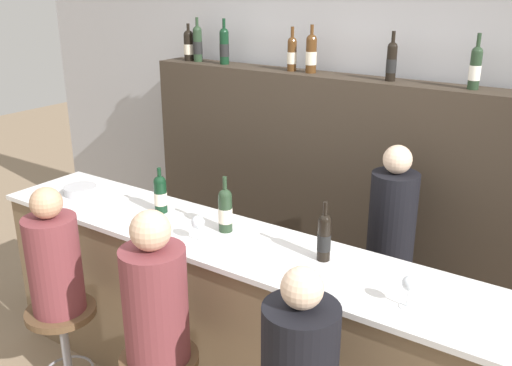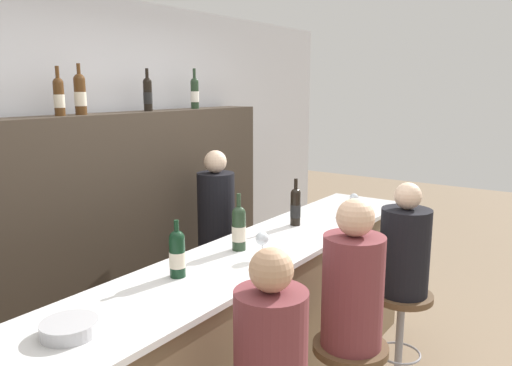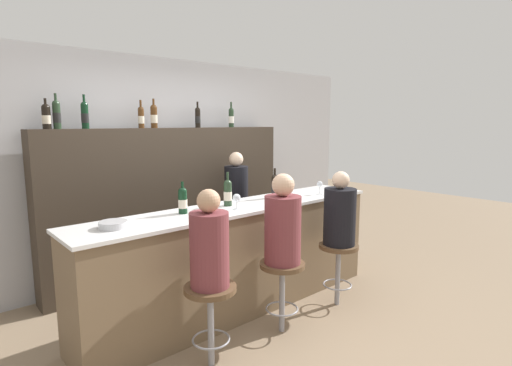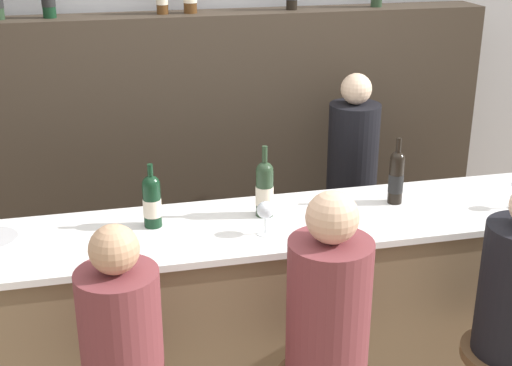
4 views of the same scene
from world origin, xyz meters
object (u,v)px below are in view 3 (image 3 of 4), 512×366
Objects in this scene: wine_glass_0 at (237,198)px; wine_bottle_backbar_2 at (85,115)px; wine_bottle_backbar_5 at (198,117)px; bar_stool_left at (210,303)px; wine_bottle_backbar_0 at (46,116)px; wine_bottle_backbar_4 at (154,116)px; wine_bottle_backbar_1 at (57,114)px; wine_bottle_backbar_3 at (141,117)px; guest_seated_left at (209,245)px; guest_seated_middle at (283,225)px; guest_seated_right at (340,214)px; wine_glass_1 at (320,185)px; wine_bottle_backbar_6 at (231,117)px; bartender at (237,217)px; wine_bottle_counter_1 at (228,192)px; bar_stool_middle at (282,277)px; metal_bowl at (113,225)px; wine_bottle_counter_0 at (183,200)px; wine_bottle_counter_2 at (275,186)px; bar_stool_right at (338,257)px.

wine_bottle_backbar_2 is at bearing 121.72° from wine_glass_0.
bar_stool_left is (-1.13, -1.85, -1.40)m from wine_bottle_backbar_5.
wine_bottle_backbar_0 is 1.11m from wine_bottle_backbar_4.
wine_bottle_backbar_1 is 1.11× the size of wine_bottle_backbar_3.
wine_bottle_backbar_3 is at bearing 78.05° from guest_seated_left.
guest_seated_middle is 0.79m from guest_seated_right.
wine_bottle_backbar_6 is at bearing 97.02° from wine_glass_1.
wine_bottle_backbar_3 is 0.94× the size of wine_bottle_backbar_6.
wine_bottle_backbar_0 is 2.33m from bartender.
wine_bottle_backbar_4 reaches higher than wine_bottle_backbar_5.
guest_seated_middle is at bearing -78.59° from wine_bottle_backbar_3.
wine_bottle_backbar_3 is 0.94× the size of wine_bottle_backbar_4.
bar_stool_middle is at bearing -82.81° from wine_bottle_counter_1.
wine_glass_0 is at bearing 152.68° from guest_seated_right.
metal_bowl is 1.49m from bar_stool_middle.
guest_seated_right is (1.77, -1.85, -0.97)m from wine_bottle_backbar_2.
wine_bottle_backbar_3 is at bearing 100.17° from wine_glass_0.
wine_bottle_backbar_5 is at bearing 78.77° from bar_stool_middle.
wine_bottle_backbar_0 reaches higher than wine_bottle_counter_1.
wine_bottle_backbar_1 is 1.04× the size of wine_bottle_backbar_4.
guest_seated_left reaches higher than wine_bottle_counter_0.
wine_bottle_backbar_5 is 2.35m from bar_stool_middle.
wine_bottle_backbar_1 reaches higher than wine_bottle_backbar_4.
bartender is at bearing 66.39° from guest_seated_middle.
guest_seated_right reaches higher than bar_stool_middle.
wine_bottle_counter_2 is 1.40m from wine_bottle_backbar_5.
bar_stool_right is (1.77, -1.85, -1.41)m from wine_bottle_backbar_2.
bar_stool_right is at bearing 0.00° from guest_seated_right.
bar_stool_right is at bearing -69.24° from wine_bottle_counter_2.
bartender is (1.20, 0.75, -0.47)m from wine_bottle_counter_0.
wine_bottle_backbar_2 reaches higher than wine_glass_0.
wine_bottle_backbar_5 is 1.64m from wine_glass_0.
metal_bowl reaches higher than bar_stool_right.
guest_seated_left is at bearing -83.49° from wine_bottle_backbar_2.
wine_bottle_backbar_6 is 0.52× the size of bar_stool_middle.
guest_seated_middle is at bearing -0.00° from guest_seated_left.
wine_bottle_counter_2 is 1.09m from bar_stool_middle.
wine_bottle_counter_1 is 1.06× the size of wine_bottle_backbar_3.
wine_bottle_backbar_1 is 2.91m from guest_seated_right.
bar_stool_right is at bearing -41.01° from wine_bottle_backbar_0.
wine_bottle_counter_1 is at bearing -76.26° from wine_bottle_backbar_3.
metal_bowl reaches higher than bar_stool_middle.
wine_bottle_backbar_0 is at bearing 180.00° from wine_bottle_backbar_1.
wine_bottle_backbar_2 is 1.54m from metal_bowl.
wine_bottle_backbar_1 is at bearing 149.11° from wine_glass_1.
wine_bottle_backbar_1 reaches higher than bar_stool_left.
wine_bottle_backbar_3 is at bearing 127.74° from wine_bottle_counter_2.
bar_stool_left is at bearing 180.00° from guest_seated_middle.
wine_bottle_backbar_4 reaches higher than bar_stool_left.
metal_bowl is (0.00, -1.26, -0.84)m from wine_bottle_backbar_1.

